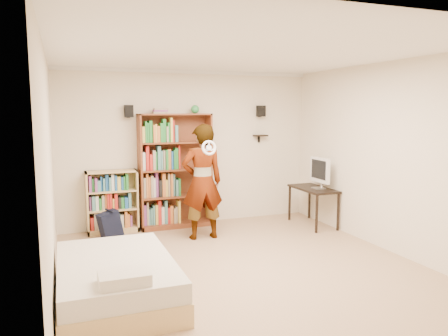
# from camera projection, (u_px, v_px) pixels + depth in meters

# --- Properties ---
(ground) EXTENTS (4.50, 5.00, 0.01)m
(ground) POSITION_uv_depth(u_px,v_px,m) (244.00, 269.00, 5.57)
(ground) COLOR tan
(ground) RESTS_ON ground
(room_shell) EXTENTS (4.52, 5.02, 2.71)m
(room_shell) POSITION_uv_depth(u_px,v_px,m) (245.00, 131.00, 5.33)
(room_shell) COLOR beige
(room_shell) RESTS_ON ground
(crown_molding) EXTENTS (4.50, 5.00, 0.06)m
(crown_molding) POSITION_uv_depth(u_px,v_px,m) (246.00, 55.00, 5.22)
(crown_molding) COLOR silver
(crown_molding) RESTS_ON room_shell
(speaker_left) EXTENTS (0.14, 0.12, 0.20)m
(speaker_left) POSITION_uv_depth(u_px,v_px,m) (129.00, 111.00, 7.17)
(speaker_left) COLOR black
(speaker_left) RESTS_ON room_shell
(speaker_right) EXTENTS (0.14, 0.12, 0.20)m
(speaker_right) POSITION_uv_depth(u_px,v_px,m) (261.00, 111.00, 8.00)
(speaker_right) COLOR black
(speaker_right) RESTS_ON room_shell
(wall_shelf) EXTENTS (0.25, 0.16, 0.02)m
(wall_shelf) POSITION_uv_depth(u_px,v_px,m) (260.00, 136.00, 8.07)
(wall_shelf) COLOR black
(wall_shelf) RESTS_ON room_shell
(tall_bookshelf) EXTENTS (1.24, 0.36, 1.96)m
(tall_bookshelf) POSITION_uv_depth(u_px,v_px,m) (175.00, 171.00, 7.49)
(tall_bookshelf) COLOR brown
(tall_bookshelf) RESTS_ON ground
(low_bookshelf) EXTENTS (0.83, 0.31, 1.03)m
(low_bookshelf) POSITION_uv_depth(u_px,v_px,m) (112.00, 202.00, 7.20)
(low_bookshelf) COLOR #D7B974
(low_bookshelf) RESTS_ON ground
(computer_desk) EXTENTS (0.49, 0.98, 0.67)m
(computer_desk) POSITION_uv_depth(u_px,v_px,m) (313.00, 206.00, 7.67)
(computer_desk) COLOR black
(computer_desk) RESTS_ON ground
(imac) EXTENTS (0.17, 0.55, 0.54)m
(imac) POSITION_uv_depth(u_px,v_px,m) (319.00, 173.00, 7.53)
(imac) COLOR silver
(imac) RESTS_ON computer_desk
(daybed) EXTENTS (1.20, 1.84, 0.54)m
(daybed) POSITION_uv_depth(u_px,v_px,m) (116.00, 274.00, 4.67)
(daybed) COLOR beige
(daybed) RESTS_ON ground
(person) EXTENTS (0.66, 0.44, 1.81)m
(person) POSITION_uv_depth(u_px,v_px,m) (202.00, 182.00, 6.81)
(person) COLOR black
(person) RESTS_ON ground
(wii_wheel) EXTENTS (0.23, 0.09, 0.23)m
(wii_wheel) POSITION_uv_depth(u_px,v_px,m) (209.00, 148.00, 6.43)
(wii_wheel) COLOR silver
(wii_wheel) RESTS_ON person
(navy_bag) EXTENTS (0.41, 0.34, 0.47)m
(navy_bag) POSITION_uv_depth(u_px,v_px,m) (110.00, 225.00, 6.79)
(navy_bag) COLOR black
(navy_bag) RESTS_ON ground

